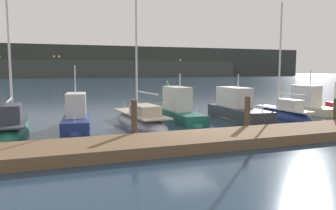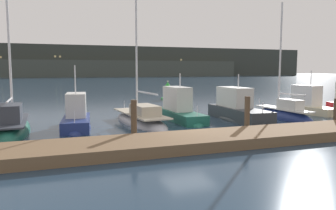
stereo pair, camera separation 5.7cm
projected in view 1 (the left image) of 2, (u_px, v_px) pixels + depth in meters
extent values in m
plane|color=#1E3347|center=(189.00, 135.00, 16.54)|extent=(400.00, 400.00, 0.00)
cube|color=brown|center=(210.00, 140.00, 14.35)|extent=(39.47, 2.80, 0.45)
cylinder|color=#4C3D2D|center=(134.00, 121.00, 14.81)|extent=(0.28, 0.28, 1.93)
cylinder|color=#4C3D2D|center=(247.00, 115.00, 16.82)|extent=(0.28, 0.28, 1.92)
cylinder|color=#4C3D2D|center=(336.00, 113.00, 18.84)|extent=(0.28, 0.28, 1.64)
ellipsoid|color=#195647|center=(13.00, 132.00, 17.25)|extent=(1.85, 6.56, 1.52)
cube|color=#333842|center=(12.00, 121.00, 17.18)|extent=(1.55, 5.51, 0.08)
cube|color=#333842|center=(10.00, 113.00, 16.40)|extent=(1.07, 2.11, 0.89)
cylinder|color=silver|center=(9.00, 41.00, 17.22)|extent=(0.12, 0.12, 8.32)
cylinder|color=silver|center=(9.00, 100.00, 16.32)|extent=(0.14, 2.63, 0.09)
cylinder|color=silver|center=(16.00, 109.00, 19.94)|extent=(0.04, 0.04, 0.50)
ellipsoid|color=navy|center=(77.00, 128.00, 18.30)|extent=(2.08, 4.81, 1.05)
cube|color=navy|center=(76.00, 123.00, 18.27)|extent=(1.90, 4.33, 0.63)
cube|color=silver|center=(76.00, 105.00, 18.61)|extent=(1.29, 2.16, 1.32)
cube|color=black|center=(77.00, 100.00, 19.49)|extent=(0.96, 0.36, 0.59)
cylinder|color=silver|center=(75.00, 79.00, 18.10)|extent=(0.07, 0.07, 1.58)
cylinder|color=silver|center=(74.00, 117.00, 16.31)|extent=(0.04, 0.04, 0.60)
ellipsoid|color=gray|center=(140.00, 123.00, 20.19)|extent=(2.69, 7.12, 1.10)
cube|color=#A39984|center=(140.00, 113.00, 20.13)|extent=(2.26, 5.98, 0.08)
cube|color=#A39984|center=(145.00, 110.00, 19.34)|extent=(1.43, 2.33, 0.57)
cylinder|color=silver|center=(136.00, 45.00, 20.17)|extent=(0.12, 0.12, 8.44)
cylinder|color=silver|center=(146.00, 93.00, 19.00)|extent=(0.40, 3.29, 0.09)
cylinder|color=silver|center=(124.00, 104.00, 22.97)|extent=(0.04, 0.04, 0.50)
ellipsoid|color=#195647|center=(180.00, 120.00, 21.17)|extent=(1.76, 5.78, 1.02)
cube|color=#195647|center=(180.00, 116.00, 21.14)|extent=(1.62, 5.20, 0.60)
cube|color=silver|center=(177.00, 99.00, 21.55)|extent=(1.16, 2.55, 1.55)
cube|color=black|center=(171.00, 94.00, 22.59)|extent=(0.98, 0.32, 0.69)
cylinder|color=silver|center=(180.00, 80.00, 21.00)|extent=(0.07, 0.07, 0.88)
cylinder|color=silver|center=(197.00, 111.00, 18.84)|extent=(0.04, 0.04, 0.60)
ellipsoid|color=#2D3338|center=(238.00, 120.00, 21.42)|extent=(1.96, 6.26, 1.00)
cube|color=#2D3338|center=(239.00, 114.00, 21.37)|extent=(1.80, 5.64, 0.81)
cube|color=silver|center=(234.00, 97.00, 21.84)|extent=(1.31, 2.76, 1.30)
cube|color=black|center=(225.00, 93.00, 23.00)|extent=(1.12, 0.28, 0.58)
cylinder|color=silver|center=(238.00, 81.00, 21.26)|extent=(0.07, 0.07, 0.88)
cylinder|color=silver|center=(263.00, 108.00, 18.83)|extent=(0.04, 0.04, 0.60)
ellipsoid|color=navy|center=(282.00, 118.00, 22.03)|extent=(1.46, 5.50, 1.40)
cube|color=silver|center=(283.00, 109.00, 21.96)|extent=(1.23, 4.62, 0.08)
cube|color=silver|center=(290.00, 104.00, 21.31)|extent=(0.82, 1.77, 0.65)
cylinder|color=silver|center=(280.00, 56.00, 21.98)|extent=(0.12, 0.12, 7.03)
cylinder|color=silver|center=(291.00, 94.00, 21.14)|extent=(0.18, 2.40, 0.09)
cylinder|color=silver|center=(259.00, 102.00, 24.24)|extent=(0.04, 0.04, 0.50)
ellipsoid|color=beige|center=(310.00, 113.00, 24.59)|extent=(1.90, 4.82, 1.14)
cube|color=beige|center=(310.00, 110.00, 24.56)|extent=(1.74, 4.34, 0.56)
cube|color=silver|center=(306.00, 95.00, 24.88)|extent=(1.22, 2.15, 1.55)
cube|color=black|center=(297.00, 91.00, 25.71)|extent=(0.97, 0.35, 0.69)
cylinder|color=silver|center=(311.00, 78.00, 24.39)|extent=(0.07, 0.07, 1.11)
cylinder|color=silver|center=(333.00, 105.00, 22.69)|extent=(0.04, 0.04, 0.60)
cylinder|color=green|center=(167.00, 98.00, 36.40)|extent=(1.43, 1.43, 0.16)
cylinder|color=green|center=(167.00, 92.00, 36.32)|extent=(0.96, 0.96, 1.26)
cone|color=green|center=(167.00, 84.00, 36.23)|extent=(0.67, 0.67, 0.50)
sphere|color=#F9EAB7|center=(167.00, 81.00, 36.20)|extent=(0.16, 0.16, 0.16)
cube|color=#333833|center=(65.00, 61.00, 145.12)|extent=(240.00, 16.00, 13.66)
cube|color=#3F463F|center=(78.00, 69.00, 137.67)|extent=(144.00, 10.00, 7.08)
cube|color=#F4DB8C|center=(185.00, 73.00, 156.47)|extent=(0.80, 0.10, 0.80)
cube|color=#F4DB8C|center=(77.00, 63.00, 139.22)|extent=(0.80, 0.10, 0.80)
cube|color=#F4DB8C|center=(59.00, 73.00, 137.21)|extent=(0.80, 0.10, 0.80)
cube|color=#F4DB8C|center=(180.00, 60.00, 155.01)|extent=(0.80, 0.10, 0.80)
cube|color=#F4DB8C|center=(59.00, 57.00, 136.53)|extent=(0.80, 0.10, 0.80)
cube|color=#F4DB8C|center=(54.00, 56.00, 135.87)|extent=(0.80, 0.10, 0.80)
cube|color=#F4DB8C|center=(21.00, 74.00, 132.28)|extent=(0.80, 0.10, 0.80)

